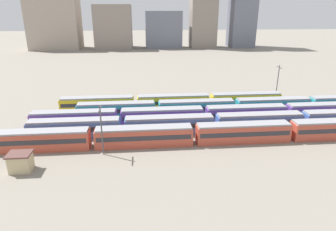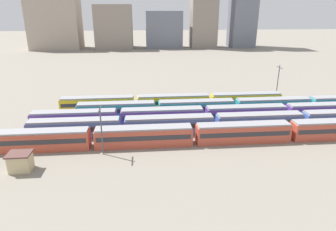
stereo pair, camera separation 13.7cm
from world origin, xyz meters
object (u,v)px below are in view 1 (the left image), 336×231
object	(u,v)px
train_track_0	(243,132)
train_track_2	(246,114)
train_track_3	(235,107)
train_track_4	(173,102)
catenary_pole_2	(101,128)
signal_hut	(21,162)
train_track_1	(259,122)
catenary_pole_1	(277,82)

from	to	relation	value
train_track_0	train_track_2	xyz separation A→B (m)	(4.16, 10.40, 0.00)
train_track_3	train_track_4	size ratio (longest dim) A/B	1.34
catenary_pole_2	signal_hut	size ratio (longest dim) A/B	2.51
train_track_0	catenary_pole_2	world-z (taller)	catenary_pole_2
train_track_0	train_track_4	distance (m)	23.61
train_track_1	train_track_3	world-z (taller)	same
catenary_pole_1	signal_hut	bearing A→B (deg)	-150.90
catenary_pole_2	train_track_2	bearing A→B (deg)	23.70
train_track_3	catenary_pole_1	distance (m)	16.40
train_track_3	train_track_4	world-z (taller)	same
train_track_0	catenary_pole_1	xyz separation A→B (m)	(17.12, 23.54, 3.79)
train_track_0	catenary_pole_1	distance (m)	29.36
train_track_2	catenary_pole_1	distance (m)	18.84
catenary_pole_1	signal_hut	world-z (taller)	catenary_pole_1
train_track_2	catenary_pole_2	bearing A→B (deg)	-156.30
train_track_3	catenary_pole_2	distance (m)	34.89
catenary_pole_1	train_track_1	bearing A→B (deg)	-122.91
train_track_2	signal_hut	bearing A→B (deg)	-157.35
train_track_0	train_track_4	size ratio (longest dim) A/B	1.68
train_track_2	catenary_pole_2	xyz separation A→B (m)	(-30.29, -13.30, 3.15)
train_track_3	train_track_4	bearing A→B (deg)	160.23
train_track_2	signal_hut	world-z (taller)	train_track_2
train_track_3	catenary_pole_2	bearing A→B (deg)	-147.84
train_track_0	train_track_2	world-z (taller)	same
train_track_1	catenary_pole_2	size ratio (longest dim) A/B	10.36
train_track_0	signal_hut	xyz separation A→B (m)	(-38.41, -7.36, -0.35)
train_track_3	catenary_pole_2	world-z (taller)	catenary_pole_2
train_track_1	train_track_2	world-z (taller)	same
train_track_2	train_track_3	world-z (taller)	same
train_track_0	catenary_pole_1	world-z (taller)	catenary_pole_1
train_track_1	catenary_pole_1	xyz separation A→B (m)	(11.87, 18.34, 3.79)
catenary_pole_1	catenary_pole_2	size ratio (longest dim) A/B	1.14
train_track_4	signal_hut	size ratio (longest dim) A/B	15.50
catenary_pole_1	catenary_pole_2	distance (m)	50.70
train_track_0	train_track_2	bearing A→B (deg)	68.18
train_track_3	train_track_0	bearing A→B (deg)	-101.90
train_track_2	signal_hut	distance (m)	46.13
train_track_2	train_track_4	world-z (taller)	same
train_track_0	signal_hut	world-z (taller)	train_track_0
train_track_0	signal_hut	bearing A→B (deg)	-169.15
signal_hut	train_track_2	bearing A→B (deg)	22.65
train_track_1	catenary_pole_2	bearing A→B (deg)	-165.53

